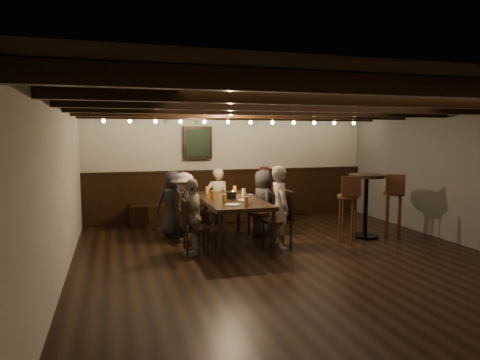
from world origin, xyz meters
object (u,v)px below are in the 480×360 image
object	(u,v)px
chair_right_near	(261,221)
chair_left_far	(195,237)
person_bench_left	(173,203)
bar_stool_right	(393,214)
chair_left_near	(186,225)
person_right_far	(280,207)
dining_table	(231,202)
high_top_table	(366,196)
bar_stool_left	(348,217)
person_right_near	(263,203)
chair_right_far	(278,230)
person_left_far	(192,217)
person_bench_centre	(217,200)
person_left_near	(184,207)
person_bench_right	(263,199)

from	to	relation	value
chair_right_near	chair_left_far	bearing A→B (deg)	122.03
person_bench_left	bar_stool_right	bearing A→B (deg)	162.67
chair_left_near	person_right_far	size ratio (longest dim) A/B	0.66
dining_table	person_bench_left	bearing A→B (deg)	135.00
high_top_table	bar_stool_left	bearing A→B (deg)	-157.62
person_right_near	bar_stool_left	size ratio (longest dim) A/B	1.05
dining_table	bar_stool_right	world-z (taller)	bar_stool_right
chair_right_far	person_bench_left	world-z (taller)	person_bench_left
chair_right_far	person_right_far	distance (m)	0.40
person_left_far	bar_stool_right	size ratio (longest dim) A/B	1.02
person_bench_centre	bar_stool_left	xyz separation A→B (m)	(2.05, -1.48, -0.19)
dining_table	chair_left_near	distance (m)	0.97
chair_right_near	person_bench_centre	xyz separation A→B (m)	(-0.71, 0.61, 0.34)
person_bench_left	person_right_near	distance (m)	1.71
person_left_far	bar_stool_left	world-z (taller)	person_left_far
chair_right_near	bar_stool_left	bearing A→B (deg)	-122.26
person_right_far	chair_left_far	bearing A→B (deg)	90.00
dining_table	person_left_near	world-z (taller)	person_left_near
person_left_near	person_left_far	bearing A→B (deg)	0.00
person_bench_centre	person_left_far	xyz separation A→B (m)	(-0.77, -1.49, -0.02)
chair_right_far	high_top_table	size ratio (longest dim) A/B	0.82
chair_right_near	person_right_near	xyz separation A→B (m)	(0.03, -0.00, 0.34)
person_bench_left	bar_stool_right	distance (m)	4.16
chair_left_far	bar_stool_right	size ratio (longest dim) A/B	0.74
chair_left_far	chair_right_near	distance (m)	1.70
person_left_near	chair_right_near	bearing A→B (deg)	90.00
person_left_near	person_right_near	size ratio (longest dim) A/B	0.99
dining_table	person_left_near	bearing A→B (deg)	149.04
bar_stool_right	person_bench_centre	bearing A→B (deg)	-174.19
chair_right_near	person_left_far	xyz separation A→B (m)	(-1.48, -0.88, 0.32)
person_right_near	high_top_table	world-z (taller)	person_right_near
bar_stool_right	high_top_table	bearing A→B (deg)	-166.50
person_left_near	person_left_far	world-z (taller)	person_left_near
dining_table	chair_right_near	size ratio (longest dim) A/B	2.30
chair_left_near	chair_left_far	xyz separation A→B (m)	(-0.01, -0.90, -0.01)
person_right_far	bar_stool_left	world-z (taller)	person_right_far
chair_left_near	person_bench_left	xyz separation A→B (m)	(-0.17, 0.45, 0.35)
high_top_table	person_bench_left	bearing A→B (deg)	161.82
chair_right_far	person_bench_left	size ratio (longest dim) A/B	0.78
person_right_far	person_bench_left	bearing A→B (deg)	50.71
person_right_far	high_top_table	size ratio (longest dim) A/B	1.18
chair_right_far	bar_stool_right	world-z (taller)	bar_stool_right
high_top_table	person_right_far	bearing A→B (deg)	-172.58
dining_table	person_bench_centre	size ratio (longest dim) A/B	1.72
chair_left_near	person_left_far	world-z (taller)	person_left_far
chair_right_far	person_bench_right	distance (m)	1.41
chair_right_far	person_right_near	world-z (taller)	person_right_near
person_bench_right	person_bench_centre	bearing A→B (deg)	-9.46
dining_table	high_top_table	size ratio (longest dim) A/B	1.84
chair_right_far	chair_right_near	bearing A→B (deg)	0.03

